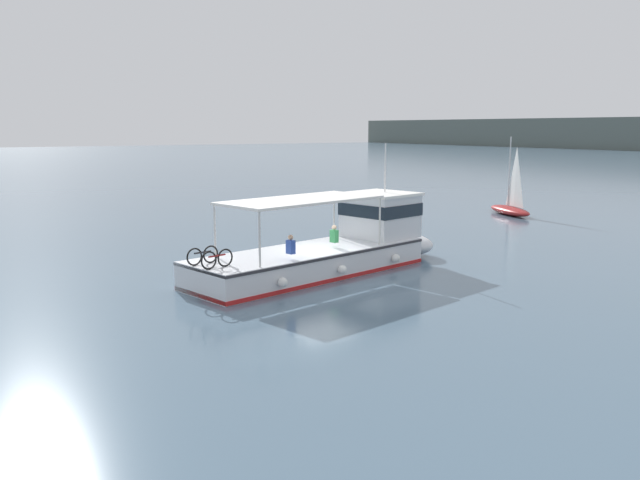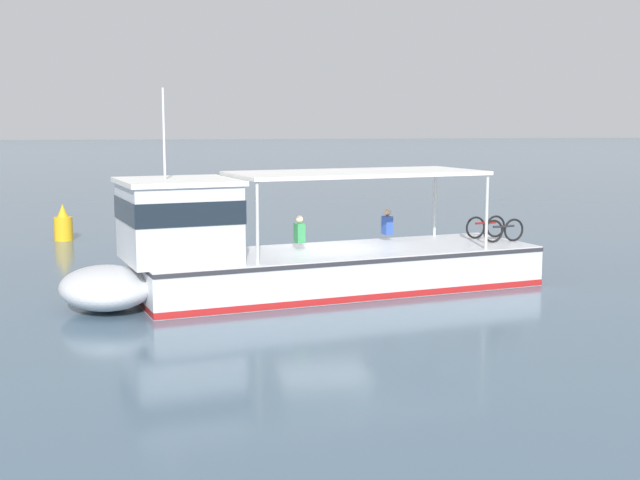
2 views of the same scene
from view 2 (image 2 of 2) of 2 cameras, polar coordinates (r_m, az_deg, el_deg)
ground_plane at (r=23.06m, az=0.30°, el=-3.25°), size 400.00×400.00×0.00m
ferry_main at (r=21.97m, az=-2.45°, el=-1.14°), size 5.81×13.07×5.32m
channel_buoy at (r=33.59m, az=-17.01°, el=0.93°), size 0.70×0.70×1.40m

